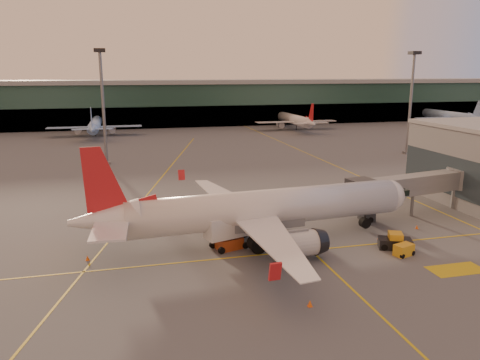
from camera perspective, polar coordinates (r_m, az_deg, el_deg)
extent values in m
plane|color=#4C4F54|center=(50.70, 5.48, -11.02)|extent=(600.00, 600.00, 0.00)
cube|color=gold|center=(55.06, 3.74, -8.98)|extent=(80.00, 0.25, 0.01)
cube|color=gold|center=(91.12, -9.99, -0.23)|extent=(31.30, 115.98, 0.01)
cube|color=gold|center=(124.15, 7.88, 3.37)|extent=(0.25, 160.00, 0.01)
cube|color=gold|center=(46.04, 14.96, -14.05)|extent=(0.25, 30.00, 0.01)
cube|color=gold|center=(55.93, 24.88, -9.87)|extent=(6.00, 3.00, 0.01)
cube|color=#19382D|center=(186.66, -9.20, 9.01)|extent=(400.00, 18.00, 16.00)
cube|color=gray|center=(186.27, -9.30, 11.71)|extent=(400.00, 20.00, 1.60)
cube|color=black|center=(178.54, -8.91, 7.56)|extent=(400.00, 1.00, 8.00)
cube|color=#2D3D47|center=(80.08, 23.94, 0.66)|extent=(0.30, 21.60, 6.00)
cylinder|color=slate|center=(109.95, -16.32, 8.30)|extent=(0.70, 0.70, 25.00)
cube|color=black|center=(109.74, -16.75, 14.91)|extent=(2.40, 2.40, 0.80)
cube|color=slate|center=(111.53, -15.92, 2.02)|extent=(1.60, 1.60, 0.50)
cylinder|color=slate|center=(127.32, 20.06, 8.62)|extent=(0.70, 0.70, 25.00)
cube|color=black|center=(127.14, 20.52, 14.32)|extent=(2.40, 2.40, 0.80)
cube|color=slate|center=(128.69, 19.64, 3.18)|extent=(1.60, 1.60, 0.50)
cylinder|color=silver|center=(57.48, 3.46, -3.34)|extent=(34.78, 7.06, 4.43)
sphere|color=silver|center=(65.68, 17.61, -1.85)|extent=(4.35, 4.35, 4.35)
cube|color=black|center=(66.28, 18.53, -1.29)|extent=(2.21, 3.03, 0.78)
cone|color=silver|center=(53.58, -16.24, -4.71)|extent=(7.88, 4.78, 4.21)
cube|color=silver|center=(49.95, -15.57, -5.83)|extent=(4.03, 7.37, 0.22)
cylinder|color=silver|center=(52.73, 7.01, -7.75)|extent=(4.84, 3.23, 2.88)
cylinder|color=black|center=(55.16, 2.06, -7.81)|extent=(2.11, 1.70, 2.00)
cylinder|color=black|center=(54.95, 2.07, -7.21)|extent=(0.40, 0.40, 1.22)
cube|color=silver|center=(57.19, -15.99, -3.46)|extent=(5.03, 7.76, 0.22)
cylinder|color=silver|center=(64.50, 1.91, -3.75)|extent=(4.84, 3.23, 2.88)
cylinder|color=black|center=(60.27, 0.15, -5.96)|extent=(2.11, 1.70, 2.00)
cylinder|color=black|center=(60.08, 0.15, -5.41)|extent=(0.40, 0.40, 1.22)
cube|color=slate|center=(57.47, 2.26, -4.83)|extent=(11.19, 4.37, 1.77)
cylinder|color=black|center=(64.75, 14.97, -5.06)|extent=(1.46, 0.99, 1.40)
cube|color=slate|center=(72.16, 20.41, -0.51)|extent=(19.39, 6.22, 2.70)
cube|color=#2D3035|center=(66.53, 14.62, -1.20)|extent=(3.99, 3.99, 3.00)
cube|color=#2D3035|center=(68.92, 15.19, -3.80)|extent=(1.60, 2.40, 2.40)
cylinder|color=black|center=(68.24, 15.60, -4.69)|extent=(0.80, 0.40, 0.80)
cylinder|color=black|center=(70.06, 14.72, -4.17)|extent=(0.80, 0.40, 0.80)
cylinder|color=slate|center=(72.89, 20.23, -2.81)|extent=(0.50, 0.50, 3.43)
cylinder|color=slate|center=(79.20, 25.34, 0.20)|extent=(4.40, 4.40, 3.00)
cylinder|color=slate|center=(79.86, 25.13, -1.91)|extent=(2.40, 2.40, 3.43)
cube|color=#A23C17|center=(56.39, -1.35, -7.67)|extent=(3.43, 2.96, 1.36)
cube|color=silver|center=(55.54, -1.61, -5.66)|extent=(5.71, 3.77, 2.54)
cylinder|color=black|center=(54.85, -2.26, -8.60)|extent=(0.88, 0.55, 0.82)
cylinder|color=black|center=(56.41, 0.66, -7.96)|extent=(0.88, 0.55, 0.82)
cube|color=gold|center=(57.51, 19.34, -8.03)|extent=(2.54, 1.98, 1.34)
cylinder|color=black|center=(56.67, 19.19, -8.76)|extent=(0.62, 0.44, 0.56)
cylinder|color=black|center=(58.01, 20.30, -8.34)|extent=(0.62, 0.44, 0.56)
cube|color=black|center=(59.35, 18.36, -7.36)|extent=(4.28, 3.31, 1.23)
cube|color=gold|center=(59.07, 18.42, -6.59)|extent=(2.13, 2.25, 1.01)
cylinder|color=black|center=(58.38, 17.19, -7.85)|extent=(0.85, 0.61, 0.78)
cylinder|color=black|center=(58.86, 19.79, -7.87)|extent=(0.85, 0.61, 0.78)
cone|color=#FF5E0D|center=(67.58, 20.75, -5.37)|extent=(0.42, 0.42, 0.53)
cube|color=#FF5E0D|center=(67.66, 20.73, -5.57)|extent=(0.36, 0.36, 0.03)
cone|color=#FF5E0D|center=(55.80, -18.10, -9.02)|extent=(0.44, 0.44, 0.56)
cube|color=#FF5E0D|center=(55.90, -18.08, -9.27)|extent=(0.38, 0.38, 0.03)
cone|color=#FF5E0D|center=(43.98, 8.53, -14.64)|extent=(0.48, 0.48, 0.61)
cube|color=#FF5E0D|center=(44.11, 8.52, -14.97)|extent=(0.41, 0.41, 0.03)
cone|color=#FF5E0D|center=(73.41, -2.53, -3.03)|extent=(0.49, 0.49, 0.63)
cube|color=#FF5E0D|center=(73.49, -2.53, -3.25)|extent=(0.43, 0.43, 0.03)
cone|color=#FF5E0D|center=(61.93, 16.57, -6.73)|extent=(0.40, 0.40, 0.50)
cube|color=#FF5E0D|center=(62.01, 16.56, -6.94)|extent=(0.34, 0.34, 0.03)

